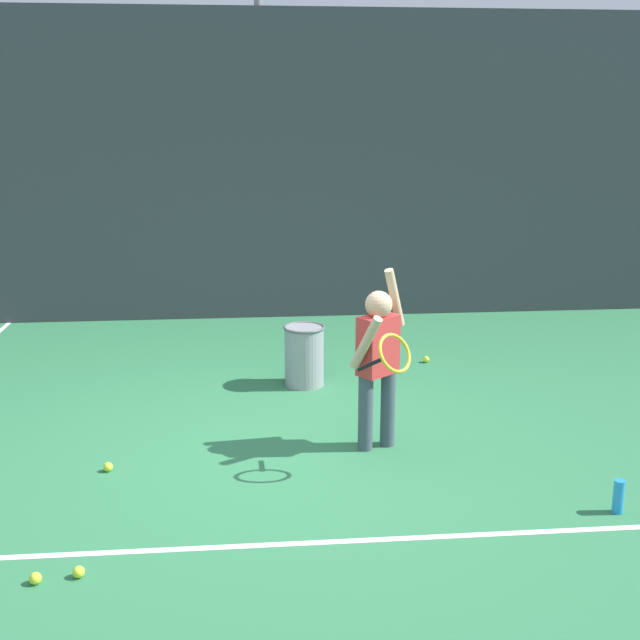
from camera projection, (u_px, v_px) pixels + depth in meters
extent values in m
plane|color=#2D7247|center=(278.00, 453.00, 6.00)|extent=(20.00, 20.00, 0.00)
cube|color=white|center=(288.00, 544.00, 4.72)|extent=(9.00, 0.05, 0.00)
cube|color=#383D42|center=(261.00, 168.00, 9.55)|extent=(13.85, 0.08, 3.61)
cylinder|color=slate|center=(261.00, 162.00, 9.59)|extent=(0.09, 0.09, 3.76)
cylinder|color=#3F4C59|center=(366.00, 413.00, 5.99)|extent=(0.11, 0.11, 0.58)
cylinder|color=#3F4C59|center=(388.00, 409.00, 6.07)|extent=(0.11, 0.11, 0.58)
cube|color=red|center=(378.00, 345.00, 5.90)|extent=(0.34, 0.32, 0.44)
sphere|color=tan|center=(379.00, 305.00, 5.83)|extent=(0.20, 0.20, 0.20)
cylinder|color=tan|center=(395.00, 298.00, 5.96)|extent=(0.20, 0.18, 0.46)
cylinder|color=tan|center=(366.00, 343.00, 5.71)|extent=(0.23, 0.27, 0.43)
cylinder|color=black|center=(371.00, 364.00, 5.61)|extent=(0.17, 0.21, 0.15)
torus|color=yellow|center=(395.00, 353.00, 5.42)|extent=(0.32, 0.30, 0.26)
cylinder|color=gray|center=(304.00, 356.00, 7.43)|extent=(0.36, 0.36, 0.55)
torus|color=#595B60|center=(304.00, 327.00, 7.36)|extent=(0.38, 0.38, 0.02)
cylinder|color=#268CD8|center=(619.00, 497.00, 5.07)|extent=(0.07, 0.07, 0.22)
sphere|color=#CCE033|center=(426.00, 359.00, 8.15)|extent=(0.07, 0.07, 0.07)
sphere|color=#CCE033|center=(79.00, 572.00, 4.38)|extent=(0.07, 0.07, 0.07)
sphere|color=#CCE033|center=(35.00, 578.00, 4.32)|extent=(0.07, 0.07, 0.07)
sphere|color=#CCE033|center=(108.00, 467.00, 5.68)|extent=(0.07, 0.07, 0.07)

